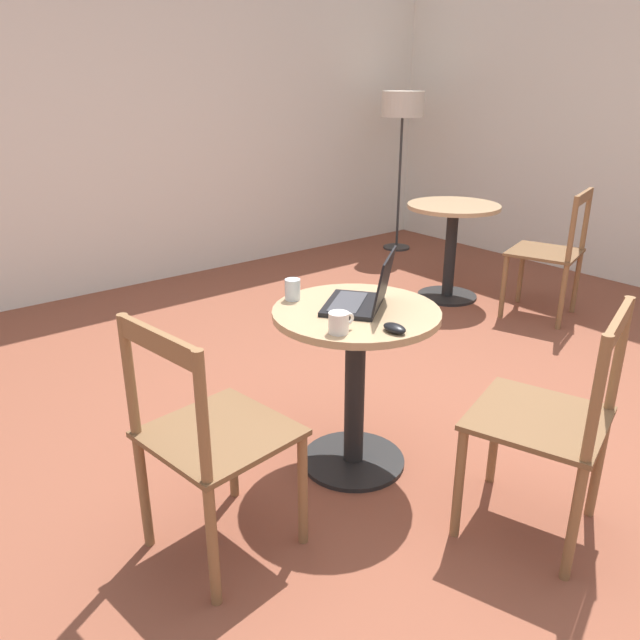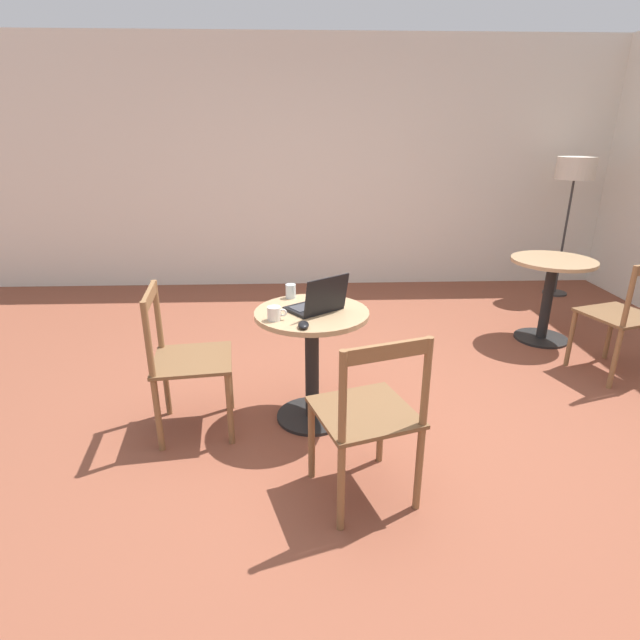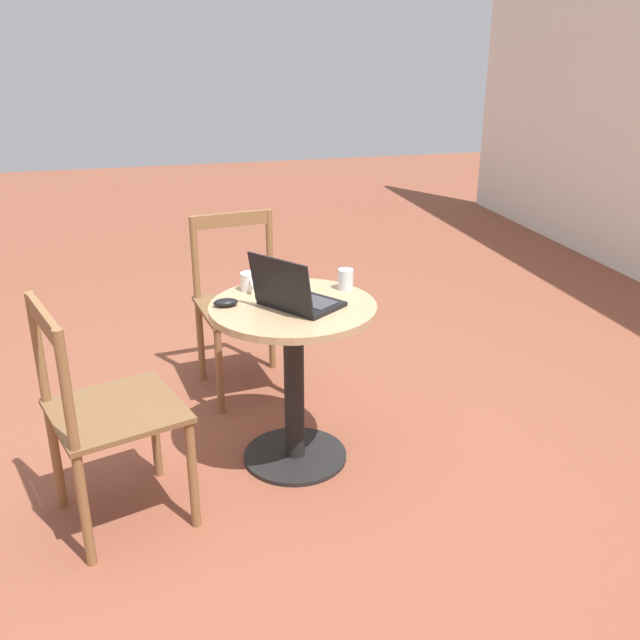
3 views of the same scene
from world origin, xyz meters
TOP-DOWN VIEW (x-y plane):
  - ground_plane at (0.00, 0.00)m, footprint 16.00×16.00m
  - wall_back at (0.00, 3.23)m, footprint 9.40×0.06m
  - cafe_table_near at (-0.27, 0.16)m, footprint 0.68×0.68m
  - cafe_table_mid at (1.79, 1.37)m, footprint 0.68×0.68m
  - chair_near_front at (-0.03, -0.60)m, footprint 0.57×0.57m
  - chair_near_left at (-1.02, 0.06)m, footprint 0.50×0.50m
  - chair_mid_front at (2.00, 0.67)m, footprint 0.56×0.56m
  - floor_lamp at (2.55, 2.67)m, footprint 0.39×0.39m
  - laptop at (-0.24, 0.16)m, footprint 0.39×0.38m
  - mouse at (-0.33, -0.11)m, footprint 0.06×0.10m
  - mug at (-0.49, 0.02)m, footprint 0.11×0.08m
  - drinking_glass at (-0.40, 0.42)m, footprint 0.07×0.07m

SIDE VIEW (x-z plane):
  - ground_plane at x=0.00m, z-range 0.00..0.00m
  - chair_near_front at x=-0.03m, z-range 0.01..0.91m
  - chair_near_left at x=-1.02m, z-range 0.01..0.91m
  - chair_mid_front at x=2.00m, z-range 0.01..0.91m
  - cafe_table_near at x=-0.27m, z-range 0.15..0.87m
  - cafe_table_mid at x=1.79m, z-range 0.15..0.87m
  - mouse at x=-0.33m, z-range 0.72..0.76m
  - mug at x=-0.49m, z-range 0.72..0.80m
  - drinking_glass at x=-0.40m, z-range 0.72..0.81m
  - laptop at x=-0.24m, z-range 0.66..0.89m
  - floor_lamp at x=2.55m, z-range 0.56..2.05m
  - wall_back at x=0.00m, z-range 0.00..2.70m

